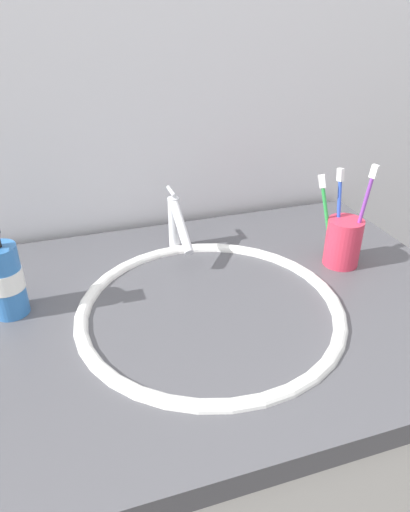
{
  "coord_description": "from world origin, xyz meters",
  "views": [
    {
      "loc": [
        -0.23,
        -0.64,
        1.35
      ],
      "look_at": [
        -0.02,
        0.01,
        0.97
      ],
      "focal_mm": 32.84,
      "sensor_mm": 36.0,
      "label": 1
    }
  ],
  "objects": [
    {
      "name": "sink_basin",
      "position": [
        -0.02,
        -0.02,
        0.84
      ],
      "size": [
        0.46,
        0.46,
        0.11
      ],
      "color": "white",
      "rests_on": "vanity_counter"
    },
    {
      "name": "faucet",
      "position": [
        -0.02,
        0.2,
        0.94
      ],
      "size": [
        0.02,
        0.16,
        0.12
      ],
      "color": "silver",
      "rests_on": "sink_basin"
    },
    {
      "name": "toothbrush_purple",
      "position": [
        0.3,
        0.03,
        1.0
      ],
      "size": [
        0.02,
        0.03,
        0.21
      ],
      "color": "purple",
      "rests_on": "toothbrush_cup"
    },
    {
      "name": "toothbrush_blue",
      "position": [
        0.27,
        0.07,
        0.99
      ],
      "size": [
        0.01,
        0.04,
        0.18
      ],
      "color": "blue",
      "rests_on": "toothbrush_cup"
    },
    {
      "name": "tiled_wall_back",
      "position": [
        0.0,
        0.37,
        1.2
      ],
      "size": [
        2.11,
        0.04,
        2.4
      ],
      "primitive_type": "cube",
      "color": "silver",
      "rests_on": "ground"
    },
    {
      "name": "toothbrush_green",
      "position": [
        0.25,
        0.07,
        0.98
      ],
      "size": [
        0.05,
        0.03,
        0.18
      ],
      "color": "green",
      "rests_on": "toothbrush_cup"
    },
    {
      "name": "vanity_counter",
      "position": [
        0.0,
        0.0,
        0.44
      ],
      "size": [
        0.91,
        0.66,
        0.88
      ],
      "color": "silver",
      "rests_on": "ground"
    },
    {
      "name": "toothbrush_cup",
      "position": [
        0.28,
        0.05,
        0.92
      ],
      "size": [
        0.07,
        0.07,
        0.1
      ],
      "primitive_type": "cylinder",
      "color": "#D8334C",
      "rests_on": "vanity_counter"
    },
    {
      "name": "soap_dispenser",
      "position": [
        -0.34,
        0.08,
        0.94
      ],
      "size": [
        0.06,
        0.06,
        0.16
      ],
      "color": "#3372BF",
      "rests_on": "vanity_counter"
    }
  ]
}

